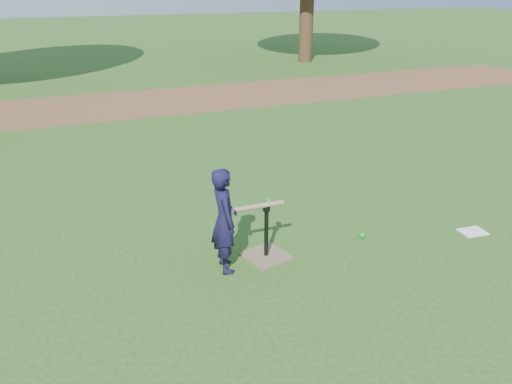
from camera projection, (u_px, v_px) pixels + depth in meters
name	position (u px, v px, depth m)	size (l,w,h in m)	color
ground	(271.00, 237.00, 5.87)	(80.00, 80.00, 0.00)	#285116
dirt_strip	(151.00, 102.00, 12.28)	(24.00, 3.00, 0.01)	brown
child	(224.00, 220.00, 5.02)	(0.41, 0.27, 1.12)	black
wiffle_ball_ground	(362.00, 235.00, 5.82)	(0.08, 0.08, 0.08)	#0D942C
clipboard	(473.00, 232.00, 5.97)	(0.30, 0.23, 0.01)	white
batting_tee	(266.00, 248.00, 5.41)	(0.53, 0.53, 0.61)	#7A674D
swing_action	(257.00, 206.00, 5.16)	(0.63, 0.19, 0.08)	#A17C5E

